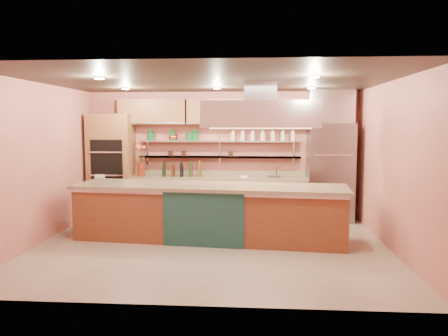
# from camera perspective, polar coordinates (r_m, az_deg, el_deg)

# --- Properties ---
(floor) EXTENTS (6.00, 5.00, 0.02)m
(floor) POSITION_cam_1_polar(r_m,az_deg,el_deg) (7.64, -1.69, -10.16)
(floor) COLOR gray
(floor) RESTS_ON ground
(ceiling) EXTENTS (6.00, 5.00, 0.02)m
(ceiling) POSITION_cam_1_polar(r_m,az_deg,el_deg) (7.38, -1.75, 11.32)
(ceiling) COLOR black
(ceiling) RESTS_ON wall_back
(wall_back) EXTENTS (6.00, 0.04, 2.80)m
(wall_back) POSITION_cam_1_polar(r_m,az_deg,el_deg) (9.86, -0.25, 1.80)
(wall_back) COLOR #B46255
(wall_back) RESTS_ON floor
(wall_front) EXTENTS (6.00, 0.04, 2.80)m
(wall_front) POSITION_cam_1_polar(r_m,az_deg,el_deg) (4.91, -4.66, -2.33)
(wall_front) COLOR #B46255
(wall_front) RESTS_ON floor
(wall_left) EXTENTS (0.04, 5.00, 2.80)m
(wall_left) POSITION_cam_1_polar(r_m,az_deg,el_deg) (8.24, -22.97, 0.53)
(wall_left) COLOR #B46255
(wall_left) RESTS_ON floor
(wall_right) EXTENTS (0.04, 5.00, 2.80)m
(wall_right) POSITION_cam_1_polar(r_m,az_deg,el_deg) (7.68, 21.16, 0.25)
(wall_right) COLOR #B46255
(wall_right) RESTS_ON floor
(oven_stack) EXTENTS (0.95, 0.64, 2.30)m
(oven_stack) POSITION_cam_1_polar(r_m,az_deg,el_deg) (10.05, -14.46, 0.26)
(oven_stack) COLOR brown
(oven_stack) RESTS_ON floor
(refrigerator) EXTENTS (0.95, 0.72, 2.10)m
(refrigerator) POSITION_cam_1_polar(r_m,az_deg,el_deg) (9.64, 13.65, -0.55)
(refrigerator) COLOR gray
(refrigerator) RESTS_ON floor
(back_counter) EXTENTS (3.84, 0.64, 0.93)m
(back_counter) POSITION_cam_1_polar(r_m,az_deg,el_deg) (9.68, -0.68, -3.86)
(back_counter) COLOR #9E855F
(back_counter) RESTS_ON floor
(wall_shelf_lower) EXTENTS (3.60, 0.26, 0.03)m
(wall_shelf_lower) POSITION_cam_1_polar(r_m,az_deg,el_deg) (9.74, -0.61, 1.45)
(wall_shelf_lower) COLOR silver
(wall_shelf_lower) RESTS_ON wall_back
(wall_shelf_upper) EXTENTS (3.60, 0.26, 0.03)m
(wall_shelf_upper) POSITION_cam_1_polar(r_m,az_deg,el_deg) (9.71, -0.61, 3.51)
(wall_shelf_upper) COLOR silver
(wall_shelf_upper) RESTS_ON wall_back
(upper_cabinets) EXTENTS (4.60, 0.36, 0.55)m
(upper_cabinets) POSITION_cam_1_polar(r_m,az_deg,el_deg) (9.66, -0.34, 7.35)
(upper_cabinets) COLOR brown
(upper_cabinets) RESTS_ON wall_back
(range_hood) EXTENTS (2.00, 1.00, 0.45)m
(range_hood) POSITION_cam_1_polar(r_m,az_deg,el_deg) (7.72, 4.74, 6.97)
(range_hood) COLOR silver
(range_hood) RESTS_ON ceiling
(ceiling_downlights) EXTENTS (4.00, 2.80, 0.02)m
(ceiling_downlights) POSITION_cam_1_polar(r_m,az_deg,el_deg) (7.57, -1.60, 10.95)
(ceiling_downlights) COLOR #FFE5A5
(ceiling_downlights) RESTS_ON ceiling
(island) EXTENTS (4.86, 1.50, 1.00)m
(island) POSITION_cam_1_polar(r_m,az_deg,el_deg) (7.92, -1.92, -5.79)
(island) COLOR brown
(island) RESTS_ON floor
(flower_vase) EXTENTS (0.17, 0.17, 0.29)m
(flower_vase) POSITION_cam_1_polar(r_m,az_deg,el_deg) (9.84, -10.79, -0.21)
(flower_vase) COLOR maroon
(flower_vase) RESTS_ON back_counter
(oil_bottle_cluster) EXTENTS (0.95, 0.41, 0.30)m
(oil_bottle_cluster) POSITION_cam_1_polar(r_m,az_deg,el_deg) (9.64, -5.55, -0.24)
(oil_bottle_cluster) COLOR black
(oil_bottle_cluster) RESTS_ON back_counter
(kitchen_scale) EXTENTS (0.17, 0.13, 0.09)m
(kitchen_scale) POSITION_cam_1_polar(r_m,az_deg,el_deg) (9.52, 2.69, -0.92)
(kitchen_scale) COLOR silver
(kitchen_scale) RESTS_ON back_counter
(bar_faucet) EXTENTS (0.04, 0.04, 0.21)m
(bar_faucet) POSITION_cam_1_polar(r_m,az_deg,el_deg) (9.62, 6.85, -0.51)
(bar_faucet) COLOR silver
(bar_faucet) RESTS_ON back_counter
(copper_kettle) EXTENTS (0.21, 0.21, 0.15)m
(copper_kettle) POSITION_cam_1_polar(r_m,az_deg,el_deg) (9.85, -6.57, 4.02)
(copper_kettle) COLOR #DD5133
(copper_kettle) RESTS_ON wall_shelf_upper
(green_canister) EXTENTS (0.17, 0.17, 0.17)m
(green_canister) POSITION_cam_1_polar(r_m,az_deg,el_deg) (9.79, -4.54, 4.10)
(green_canister) COLOR #104F20
(green_canister) RESTS_ON wall_shelf_upper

